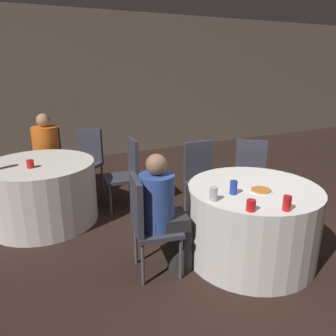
# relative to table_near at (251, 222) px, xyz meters

# --- Properties ---
(ground_plane) EXTENTS (16.00, 16.00, 0.00)m
(ground_plane) POSITION_rel_table_near_xyz_m (0.16, -0.01, -0.37)
(ground_plane) COLOR black
(wall_back) EXTENTS (16.00, 0.06, 2.80)m
(wall_back) POSITION_rel_table_near_xyz_m (0.16, 4.35, 1.03)
(wall_back) COLOR gray
(wall_back) RESTS_ON ground_plane
(table_near) EXTENTS (1.25, 1.25, 0.74)m
(table_near) POSITION_rel_table_near_xyz_m (0.00, 0.00, 0.00)
(table_near) COLOR white
(table_near) RESTS_ON ground_plane
(table_far) EXTENTS (1.27, 1.27, 0.74)m
(table_far) POSITION_rel_table_near_xyz_m (-1.74, 1.72, 0.00)
(table_far) COLOR white
(table_far) RESTS_ON ground_plane
(chair_near_west) EXTENTS (0.47, 0.47, 0.93)m
(chair_near_west) POSITION_rel_table_near_xyz_m (-1.02, 0.20, 0.18)
(chair_near_west) COLOR #383842
(chair_near_west) RESTS_ON ground_plane
(chair_near_north) EXTENTS (0.42, 0.43, 0.93)m
(chair_near_north) POSITION_rel_table_near_xyz_m (0.07, 1.04, 0.18)
(chair_near_north) COLOR #383842
(chair_near_north) RESTS_ON ground_plane
(chair_near_northeast) EXTENTS (0.56, 0.56, 0.93)m
(chair_near_northeast) POSITION_rel_table_near_xyz_m (0.65, 0.82, 0.18)
(chair_near_northeast) COLOR #383842
(chair_near_northeast) RESTS_ON ground_plane
(chair_far_northeast) EXTENTS (0.57, 0.57, 0.93)m
(chair_far_northeast) POSITION_rel_table_near_xyz_m (-1.00, 2.47, 0.18)
(chair_far_northeast) COLOR #383842
(chair_far_northeast) RESTS_ON ground_plane
(chair_far_north) EXTENTS (0.47, 0.48, 0.93)m
(chair_far_north) POSITION_rel_table_near_xyz_m (-1.52, 2.75, 0.18)
(chair_far_north) COLOR #383842
(chair_far_north) RESTS_ON ground_plane
(chair_far_east) EXTENTS (0.44, 0.44, 0.93)m
(chair_far_east) POSITION_rel_table_near_xyz_m (-0.69, 1.63, 0.18)
(chair_far_east) COLOR #383842
(chair_far_east) RESTS_ON ground_plane
(person_orange_shirt) EXTENTS (0.41, 0.52, 1.18)m
(person_orange_shirt) POSITION_rel_table_near_xyz_m (-1.56, 2.60, 0.24)
(person_orange_shirt) COLOR #33384C
(person_orange_shirt) RESTS_ON ground_plane
(person_blue_shirt) EXTENTS (0.49, 0.35, 1.13)m
(person_blue_shirt) POSITION_rel_table_near_xyz_m (-0.85, 0.16, 0.19)
(person_blue_shirt) COLOR #282828
(person_blue_shirt) RESTS_ON ground_plane
(pizza_plate_near) EXTENTS (0.22, 0.22, 0.02)m
(pizza_plate_near) POSITION_rel_table_near_xyz_m (-0.02, -0.11, 0.38)
(pizza_plate_near) COLOR white
(pizza_plate_near) RESTS_ON table_near
(soda_can_red) EXTENTS (0.07, 0.07, 0.12)m
(soda_can_red) POSITION_rel_table_near_xyz_m (-0.12, -0.51, 0.43)
(soda_can_red) COLOR red
(soda_can_red) RESTS_ON table_near
(soda_can_silver) EXTENTS (0.07, 0.07, 0.12)m
(soda_can_silver) POSITION_rel_table_near_xyz_m (-0.53, -0.10, 0.43)
(soda_can_silver) COLOR silver
(soda_can_silver) RESTS_ON table_near
(soda_can_blue) EXTENTS (0.07, 0.07, 0.12)m
(soda_can_blue) POSITION_rel_table_near_xyz_m (-0.29, -0.05, 0.43)
(soda_can_blue) COLOR #1E38A5
(soda_can_blue) RESTS_ON table_near
(cup_near) EXTENTS (0.07, 0.07, 0.09)m
(cup_near) POSITION_rel_table_near_xyz_m (-0.38, -0.39, 0.41)
(cup_near) COLOR red
(cup_near) RESTS_ON table_near
(cup_far) EXTENTS (0.08, 0.08, 0.09)m
(cup_far) POSITION_rel_table_near_xyz_m (-1.83, 1.56, 0.41)
(cup_far) COLOR red
(cup_far) RESTS_ON table_far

